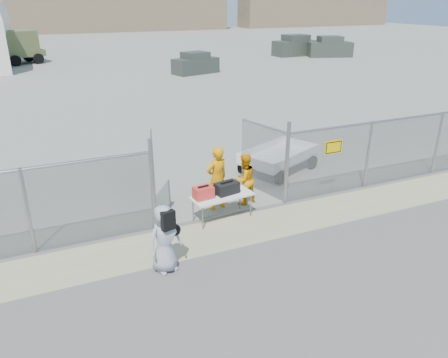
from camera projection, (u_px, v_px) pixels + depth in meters
name	position (u px, v px, depth m)	size (l,w,h in m)	color
ground	(256.00, 249.00, 10.75)	(160.00, 160.00, 0.00)	#555555
tarmac_inside	(74.00, 56.00, 46.31)	(160.00, 80.00, 0.01)	gray
dirt_strip	(239.00, 230.00, 11.60)	(44.00, 1.60, 0.01)	tan
distant_hills	(78.00, 6.00, 76.91)	(140.00, 6.00, 9.00)	#7F684F
chain_link_fence	(224.00, 179.00, 12.02)	(40.00, 0.20, 2.20)	gray
folding_table	(222.00, 207.00, 12.08)	(1.71, 0.71, 0.73)	white
orange_bag	(203.00, 193.00, 11.69)	(0.52, 0.34, 0.32)	red
black_duffel	(227.00, 188.00, 12.00)	(0.65, 0.38, 0.31)	black
security_worker_left	(217.00, 179.00, 12.46)	(0.69, 0.45, 1.89)	orange
security_worker_right	(244.00, 179.00, 12.84)	(0.76, 0.59, 1.56)	orange
visitor	(165.00, 239.00, 9.62)	(0.79, 0.51, 1.61)	#999AA6
utility_trailer	(278.00, 159.00, 15.44)	(3.62, 1.87, 0.88)	white
military_truck	(6.00, 48.00, 39.71)	(6.24, 2.30, 2.97)	#556036
parked_vehicle_near	(195.00, 63.00, 35.38)	(3.71, 1.68, 1.68)	#353B34
parked_vehicle_mid	(295.00, 46.00, 46.40)	(4.66, 2.11, 2.11)	#353B34
parked_vehicle_far	(330.00, 47.00, 45.56)	(4.50, 2.04, 2.04)	#353B34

